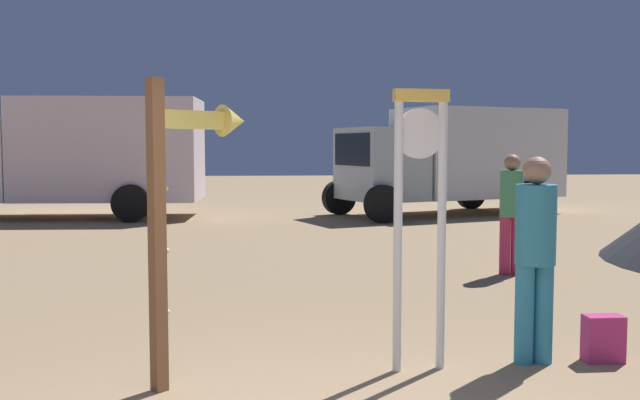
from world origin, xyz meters
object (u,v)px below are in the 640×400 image
Objects in this scene: arrow_sign at (188,183)px; box_truck_far at (456,156)px; box_truck_near at (79,153)px; backpack at (603,339)px; person_near_clock at (535,249)px; person_distant at (511,208)px; standing_clock at (420,200)px.

arrow_sign is 14.48m from box_truck_far.
backpack is at bearing -60.33° from box_truck_near.
person_near_clock is 1.02× the size of person_distant.
box_truck_far is at bearing 77.09° from person_near_clock.
box_truck_near reaches higher than backpack.
person_near_clock is 0.26× the size of box_truck_far.
box_truck_far is (5.80, 13.27, -0.00)m from arrow_sign.
backpack is at bearing -99.28° from person_distant.
person_distant is at bearing 72.66° from person_near_clock.
arrow_sign is at bearing -175.21° from person_near_clock.
person_near_clock is 14.56m from box_truck_near.
person_distant is (0.67, 4.07, 0.75)m from backpack.
box_truck_near reaches higher than arrow_sign.
arrow_sign reaches higher than person_distant.
box_truck_near reaches higher than person_near_clock.
box_truck_far is at bearing 66.39° from arrow_sign.
standing_clock is at bearing -175.58° from person_near_clock.
box_truck_near is (-5.75, 12.97, 0.25)m from standing_clock.
standing_clock is 1.99m from backpack.
person_distant is at bearing 46.50° from arrow_sign.
arrow_sign is at bearing -73.34° from box_truck_near.
backpack is 13.32m from box_truck_far.
arrow_sign reaches higher than backpack.
box_truck_far reaches higher than person_distant.
box_truck_near reaches higher than box_truck_far.
box_truck_near is (-6.74, 12.89, 0.67)m from person_near_clock.
box_truck_near is at bearing 117.61° from person_near_clock.
person_near_clock is 4.38× the size of backpack.
standing_clock is 14.19m from box_truck_near.
standing_clock is at bearing -66.09° from box_truck_near.
backpack is (1.60, 0.07, -1.19)m from standing_clock.
person_near_clock is at bearing 179.73° from backpack.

